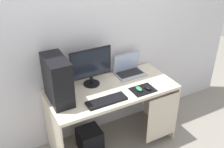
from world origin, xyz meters
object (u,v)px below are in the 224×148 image
object	(u,v)px
pc_tower	(57,80)
mouse_left	(139,89)
mouse_right	(148,88)
subwoofer	(90,139)
monitor	(91,66)
keyboard	(107,101)
laptop	(129,70)

from	to	relation	value
pc_tower	mouse_left	distance (m)	0.87
mouse_right	subwoofer	world-z (taller)	mouse_right
pc_tower	subwoofer	xyz separation A→B (m)	(0.29, -0.02, -0.88)
mouse_left	mouse_right	world-z (taller)	same
monitor	mouse_right	distance (m)	0.65
keyboard	mouse_left	size ratio (longest dim) A/B	4.38
pc_tower	mouse_right	bearing A→B (deg)	-16.07
monitor	laptop	xyz separation A→B (m)	(0.49, 0.03, -0.18)
mouse_right	subwoofer	bearing A→B (deg)	158.73
pc_tower	mouse_right	size ratio (longest dim) A/B	4.91
laptop	subwoofer	world-z (taller)	laptop
pc_tower	monitor	size ratio (longest dim) A/B	1.01
pc_tower	monitor	bearing A→B (deg)	15.78
monitor	laptop	size ratio (longest dim) A/B	1.35
pc_tower	mouse_left	world-z (taller)	pc_tower
mouse_left	laptop	bearing A→B (deg)	75.20
laptop	mouse_left	size ratio (longest dim) A/B	3.59
pc_tower	monitor	distance (m)	0.43
mouse_left	monitor	bearing A→B (deg)	138.40
keyboard	subwoofer	distance (m)	0.71
mouse_left	keyboard	bearing A→B (deg)	-177.14
monitor	subwoofer	xyz separation A→B (m)	(-0.12, -0.14, -0.88)
monitor	laptop	bearing A→B (deg)	3.06
keyboard	mouse_left	xyz separation A→B (m)	(0.40, 0.02, 0.01)
laptop	subwoofer	size ratio (longest dim) A/B	1.32
laptop	mouse_right	bearing A→B (deg)	-90.65
laptop	mouse_left	xyz separation A→B (m)	(-0.10, -0.38, -0.03)
mouse_left	subwoofer	xyz separation A→B (m)	(-0.51, 0.21, -0.67)
mouse_left	subwoofer	distance (m)	0.87
pc_tower	keyboard	distance (m)	0.53
pc_tower	keyboard	bearing A→B (deg)	-32.07
monitor	mouse_left	world-z (taller)	monitor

